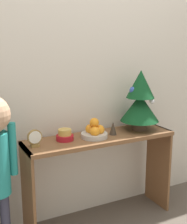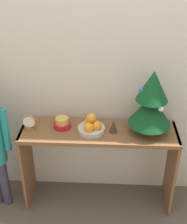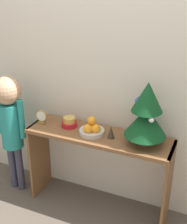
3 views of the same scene
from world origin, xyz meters
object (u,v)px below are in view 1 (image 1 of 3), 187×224
(desk_clock, at_px, (35,139))
(figurine, at_px, (113,128))
(singing_bowl, at_px, (65,135))
(fruit_bowl, at_px, (95,132))
(mini_tree, at_px, (140,100))

(desk_clock, height_order, figurine, desk_clock)
(desk_clock, relative_size, figurine, 1.18)
(singing_bowl, distance_m, desk_clock, 0.24)
(fruit_bowl, distance_m, desk_clock, 0.46)
(singing_bowl, bearing_deg, mini_tree, -2.16)
(singing_bowl, bearing_deg, figurine, -6.34)
(mini_tree, bearing_deg, figurine, -175.95)
(mini_tree, distance_m, singing_bowl, 0.68)
(desk_clock, xyz_separation_m, figurine, (0.62, -0.00, -0.01))
(mini_tree, height_order, singing_bowl, mini_tree)
(mini_tree, relative_size, singing_bowl, 3.81)
(singing_bowl, bearing_deg, fruit_bowl, -10.61)
(mini_tree, xyz_separation_m, fruit_bowl, (-0.42, -0.02, -0.20))
(desk_clock, bearing_deg, figurine, -0.01)
(figurine, bearing_deg, mini_tree, 4.05)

